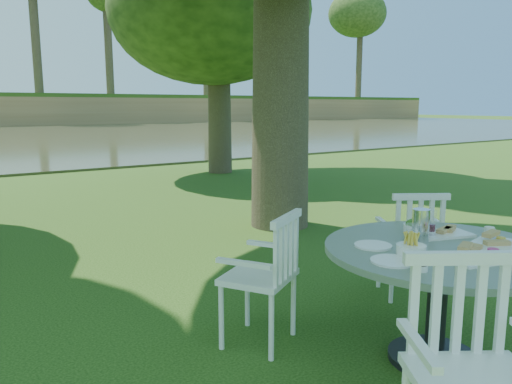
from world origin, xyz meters
The scene contains 6 objects.
ground centered at (0.00, 0.00, 0.00)m, with size 140.00×140.00×0.00m, color #19390B.
table centered at (0.18, -1.51, 0.60)m, with size 1.39×1.39×0.74m.
chair_ne centered at (0.91, -0.76, 0.53)m, with size 0.61×0.60×0.90m.
chair_nw centered at (-0.54, -0.75, 0.53)m, with size 0.61×0.60×0.90m.
chair_sw centered at (-0.59, -2.20, 0.57)m, with size 0.66×0.65×0.97m.
tableware centered at (0.19, -1.45, 0.78)m, with size 1.18×0.83×0.21m.
Camera 1 is at (-2.39, -3.27, 1.59)m, focal length 35.00 mm.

